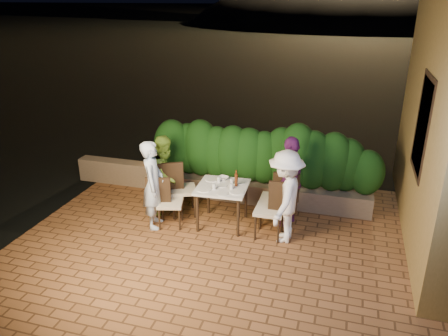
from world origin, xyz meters
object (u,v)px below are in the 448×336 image
at_px(chair_right_front, 269,209).
at_px(diner_purple, 290,181).
at_px(diner_white, 285,197).
at_px(chair_left_front, 170,202).
at_px(parapet_lamp, 153,162).
at_px(chair_right_back, 274,198).
at_px(bowl, 223,178).
at_px(chair_left_back, 183,188).
at_px(diner_blue, 153,185).
at_px(beer_bottle, 236,178).
at_px(diner_green, 166,174).
at_px(dining_table, 222,205).

bearing_deg(chair_right_front, diner_purple, -115.28).
bearing_deg(diner_white, chair_left_front, -83.53).
xyz_separation_m(chair_left_front, parapet_lamp, (-1.01, 1.46, 0.11)).
distance_m(chair_left_front, chair_right_back, 1.83).
bearing_deg(diner_purple, parapet_lamp, -95.48).
bearing_deg(parapet_lamp, diner_purple, -14.56).
relative_size(bowl, chair_right_back, 0.19).
height_order(chair_left_front, diner_white, diner_white).
xyz_separation_m(chair_left_back, diner_blue, (-0.32, -0.56, 0.27)).
bearing_deg(diner_white, diner_purple, -175.61).
relative_size(bowl, chair_right_front, 0.19).
relative_size(bowl, chair_left_front, 0.21).
distance_m(beer_bottle, diner_blue, 1.44).
xyz_separation_m(diner_green, diner_purple, (2.29, 0.14, 0.08)).
xyz_separation_m(dining_table, chair_left_front, (-0.87, -0.31, 0.09)).
bearing_deg(diner_green, chair_right_back, -75.06).
height_order(diner_blue, diner_white, diner_blue).
bearing_deg(chair_right_back, diner_purple, -165.55).
bearing_deg(chair_left_back, diner_blue, -146.46).
bearing_deg(chair_right_front, diner_blue, 5.31).
relative_size(diner_purple, parapet_lamp, 11.74).
bearing_deg(chair_left_front, diner_green, 103.08).
bearing_deg(dining_table, bowl, 104.80).
distance_m(dining_table, diner_blue, 1.27).
bearing_deg(diner_purple, chair_right_front, -15.66).
xyz_separation_m(chair_left_front, diner_white, (2.00, 0.09, 0.33)).
height_order(beer_bottle, chair_right_back, beer_bottle).
xyz_separation_m(chair_left_front, diner_blue, (-0.27, -0.07, 0.33)).
height_order(dining_table, diner_purple, diner_purple).
bearing_deg(diner_purple, diner_white, 9.70).
distance_m(diner_blue, parapet_lamp, 1.72).
relative_size(chair_right_front, diner_blue, 0.65).
bearing_deg(dining_table, chair_right_front, -11.03).
distance_m(bowl, chair_left_front, 1.04).
distance_m(chair_right_front, diner_green, 2.09).
distance_m(bowl, chair_right_front, 1.09).
bearing_deg(chair_left_front, beer_bottle, 3.46).
distance_m(dining_table, chair_left_back, 0.86).
bearing_deg(chair_left_back, chair_right_front, -38.95).
relative_size(diner_green, diner_white, 0.94).
distance_m(dining_table, diner_purple, 1.27).
height_order(chair_right_back, diner_green, diner_green).
xyz_separation_m(chair_right_back, diner_green, (-2.02, -0.06, 0.25)).
bearing_deg(parapet_lamp, chair_right_back, -17.41).
bearing_deg(beer_bottle, diner_white, -17.35).
xyz_separation_m(dining_table, chair_left_back, (-0.82, 0.18, 0.14)).
bearing_deg(bowl, chair_left_front, -143.28).
height_order(chair_left_front, diner_blue, diner_blue).
xyz_separation_m(beer_bottle, chair_right_back, (0.63, 0.23, -0.40)).
xyz_separation_m(diner_white, diner_purple, (-0.01, 0.59, 0.03)).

